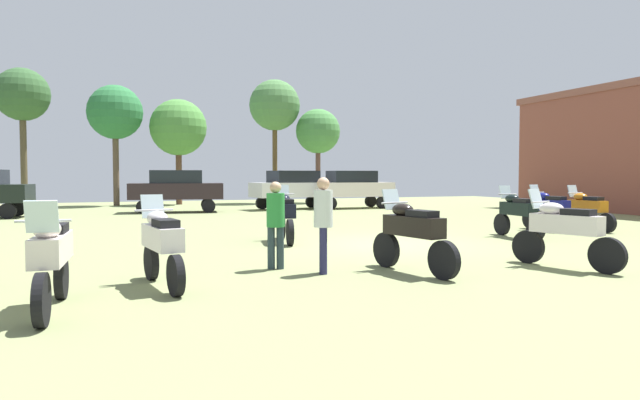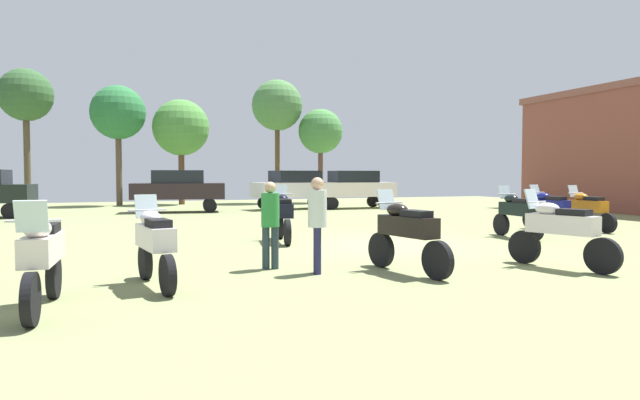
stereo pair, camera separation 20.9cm
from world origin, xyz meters
TOP-DOWN VIEW (x-y plane):
  - ground_plane at (0.00, 0.00)m, footprint 44.00×52.00m
  - motorcycle_1 at (6.39, 1.12)m, footprint 0.62×2.12m
  - motorcycle_3 at (7.56, 0.74)m, footprint 0.62×2.10m
  - motorcycle_4 at (-1.53, -3.88)m, footprint 0.72×2.18m
  - motorcycle_5 at (4.13, -0.06)m, footprint 0.62×2.10m
  - motorcycle_7 at (-5.88, -3.59)m, footprint 0.68×2.08m
  - motorcycle_8 at (-7.34, -4.73)m, footprint 0.62×2.19m
  - motorcycle_9 at (1.43, -4.48)m, footprint 0.84×2.15m
  - motorcycle_10 at (-2.32, 1.31)m, footprint 0.68×2.21m
  - car_1 at (5.35, 14.13)m, footprint 4.34×1.90m
  - car_2 at (-3.72, 14.25)m, footprint 4.50×2.35m
  - car_3 at (2.23, 14.57)m, footprint 4.52×2.42m
  - person_2 at (-3.06, -3.38)m, footprint 0.44×0.44m
  - person_3 at (-3.73, -2.62)m, footprint 0.42×0.42m
  - tree_1 at (-2.81, 21.29)m, footprint 3.36×3.36m
  - tree_3 at (-10.86, 19.63)m, footprint 2.72×2.72m
  - tree_4 at (-6.35, 21.29)m, footprint 3.11×3.11m
  - tree_5 at (5.82, 20.43)m, footprint 2.85×2.85m
  - tree_6 at (3.12, 21.06)m, footprint 3.21×3.21m

SIDE VIEW (x-z plane):
  - ground_plane at x=0.00m, z-range 0.00..0.02m
  - motorcycle_3 at x=7.56m, z-range 0.01..1.45m
  - motorcycle_7 at x=-5.88m, z-range 0.01..1.45m
  - motorcycle_1 at x=6.39m, z-range 0.01..1.47m
  - motorcycle_5 at x=4.13m, z-range 0.00..1.48m
  - motorcycle_8 at x=-7.34m, z-range 0.01..1.48m
  - motorcycle_9 at x=1.43m, z-range 0.01..1.50m
  - motorcycle_4 at x=-1.53m, z-range 0.01..1.51m
  - motorcycle_10 at x=-2.32m, z-range 0.01..1.51m
  - person_3 at x=-3.73m, z-range 0.15..1.80m
  - person_2 at x=-3.06m, z-range 0.17..1.90m
  - car_1 at x=5.35m, z-range 0.19..2.19m
  - car_2 at x=-3.72m, z-range 0.19..2.19m
  - car_3 at x=2.23m, z-range 0.19..2.19m
  - tree_5 at x=5.82m, z-range 1.55..7.56m
  - tree_1 at x=-2.81m, z-range 1.46..7.77m
  - tree_4 at x=-6.35m, z-range 1.89..8.84m
  - tree_3 at x=-10.86m, z-range 2.23..9.53m
  - tree_6 at x=3.12m, z-range 2.26..10.06m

